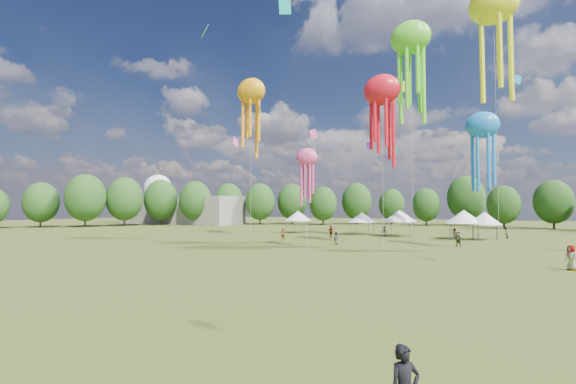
% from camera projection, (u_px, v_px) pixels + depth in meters
% --- Properties ---
extents(ground, '(300.00, 300.00, 0.00)m').
position_uv_depth(ground, '(187.00, 342.00, 13.05)').
color(ground, '#384416').
rests_on(ground, ground).
extents(spectator_near, '(0.89, 0.75, 1.62)m').
position_uv_depth(spectator_near, '(336.00, 238.00, 47.50)').
color(spectator_near, gray).
rests_on(spectator_near, ground).
extents(spectators_far, '(33.13, 32.47, 1.91)m').
position_uv_depth(spectators_far, '(428.00, 236.00, 50.07)').
color(spectators_far, gray).
rests_on(spectators_far, ground).
extents(festival_tents, '(36.27, 7.84, 4.44)m').
position_uv_depth(festival_tents, '(396.00, 217.00, 61.55)').
color(festival_tents, '#47474C').
rests_on(festival_tents, ground).
extents(show_kites, '(38.95, 16.16, 32.42)m').
position_uv_depth(show_kites, '(397.00, 74.00, 48.57)').
color(show_kites, red).
rests_on(show_kites, ground).
extents(small_kites, '(78.97, 52.19, 46.39)m').
position_uv_depth(small_kites, '(384.00, 25.00, 50.50)').
color(small_kites, red).
rests_on(small_kites, ground).
extents(treeline, '(201.57, 95.24, 13.43)m').
position_uv_depth(treeline, '(406.00, 199.00, 70.13)').
color(treeline, '#38281C').
rests_on(treeline, ground).
extents(hangar, '(40.00, 12.00, 8.00)m').
position_uv_depth(hangar, '(180.00, 210.00, 110.69)').
color(hangar, gray).
rests_on(hangar, ground).
extents(radome, '(9.00, 9.00, 16.00)m').
position_uv_depth(radome, '(158.00, 192.00, 123.81)').
color(radome, white).
rests_on(radome, ground).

